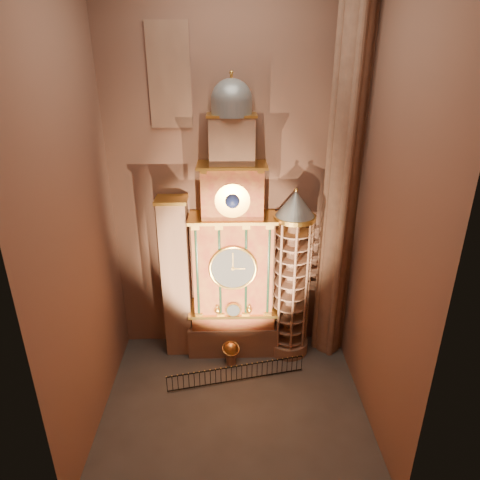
{
  "coord_description": "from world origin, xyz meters",
  "views": [
    {
      "loc": [
        -0.13,
        -17.76,
        17.51
      ],
      "look_at": [
        0.38,
        3.0,
        8.49
      ],
      "focal_mm": 32.0,
      "sensor_mm": 36.0,
      "label": 1
    }
  ],
  "objects_px": {
    "iron_railing": "(237,373)",
    "portrait_tower": "(176,278)",
    "celestial_globe": "(231,351)",
    "astronomical_clock": "(233,255)",
    "stair_turret": "(291,277)"
  },
  "relations": [
    {
      "from": "portrait_tower",
      "to": "iron_railing",
      "type": "relative_size",
      "value": 1.3
    },
    {
      "from": "astronomical_clock",
      "to": "portrait_tower",
      "type": "height_order",
      "value": "astronomical_clock"
    },
    {
      "from": "portrait_tower",
      "to": "celestial_globe",
      "type": "distance_m",
      "value": 5.54
    },
    {
      "from": "astronomical_clock",
      "to": "stair_turret",
      "type": "height_order",
      "value": "astronomical_clock"
    },
    {
      "from": "portrait_tower",
      "to": "stair_turret",
      "type": "relative_size",
      "value": 0.94
    },
    {
      "from": "portrait_tower",
      "to": "stair_turret",
      "type": "distance_m",
      "value": 6.91
    },
    {
      "from": "stair_turret",
      "to": "iron_railing",
      "type": "distance_m",
      "value": 6.44
    },
    {
      "from": "iron_railing",
      "to": "portrait_tower",
      "type": "bearing_deg",
      "value": 138.37
    },
    {
      "from": "astronomical_clock",
      "to": "portrait_tower",
      "type": "bearing_deg",
      "value": 179.71
    },
    {
      "from": "celestial_globe",
      "to": "astronomical_clock",
      "type": "bearing_deg",
      "value": 83.78
    },
    {
      "from": "portrait_tower",
      "to": "celestial_globe",
      "type": "height_order",
      "value": "portrait_tower"
    },
    {
      "from": "astronomical_clock",
      "to": "iron_railing",
      "type": "distance_m",
      "value": 6.87
    },
    {
      "from": "portrait_tower",
      "to": "stair_turret",
      "type": "height_order",
      "value": "stair_turret"
    },
    {
      "from": "astronomical_clock",
      "to": "portrait_tower",
      "type": "xyz_separation_m",
      "value": [
        -3.4,
        0.02,
        -1.53
      ]
    },
    {
      "from": "celestial_globe",
      "to": "iron_railing",
      "type": "height_order",
      "value": "celestial_globe"
    }
  ]
}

